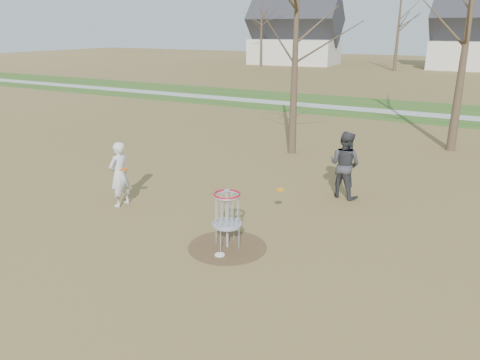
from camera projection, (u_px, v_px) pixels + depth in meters
name	position (u px, v px, depth m)	size (l,w,h in m)	color
ground	(227.00, 247.00, 10.64)	(160.00, 160.00, 0.00)	brown
green_band	(403.00, 110.00, 28.12)	(160.00, 8.00, 0.01)	#2D5119
footpath	(400.00, 112.00, 27.28)	(160.00, 1.50, 0.01)	#9E9E99
dirt_circle	(227.00, 247.00, 10.64)	(1.80, 1.80, 0.01)	#47331E
player_standing	(119.00, 174.00, 12.86)	(0.66, 0.44, 1.82)	silver
player_throwing	(345.00, 165.00, 13.52)	(0.95, 0.74, 1.96)	#343539
disc_grounded	(220.00, 255.00, 10.24)	(0.22, 0.22, 0.02)	white
discs_in_play	(203.00, 180.00, 12.07)	(4.24, 1.44, 0.30)	orange
disc_golf_basket	(227.00, 210.00, 10.36)	(0.64, 0.64, 1.35)	#9EA3AD
bare_trees	(468.00, 19.00, 37.94)	(52.62, 44.98, 9.00)	#382B1E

